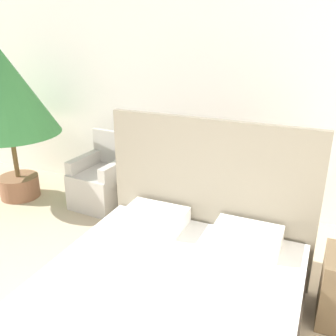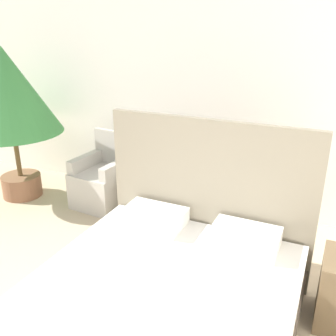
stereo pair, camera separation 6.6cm
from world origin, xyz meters
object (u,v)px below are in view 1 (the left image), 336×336
Objects in this scene: bed at (162,310)px; side_table at (137,196)px; potted_palm at (5,96)px; armchair_near_window_left at (102,183)px; armchair_near_window_right at (177,197)px.

bed reaches higher than side_table.
potted_palm is at bearing -172.41° from side_table.
potted_palm reaches higher than side_table.
bed is 1.16× the size of potted_palm.
side_table is (0.51, -0.04, -0.07)m from armchair_near_window_left.
potted_palm is (-2.76, 1.47, 1.06)m from bed.
potted_palm is at bearing -163.08° from armchair_near_window_left.
bed is at bearing -42.60° from armchair_near_window_left.
side_table is (1.65, 0.22, -1.12)m from potted_palm.
side_table is at bearing 0.21° from armchair_near_window_left.
potted_palm is 4.35× the size of side_table.
potted_palm is at bearing -179.67° from armchair_near_window_right.
side_table is (-0.51, -0.04, -0.07)m from armchair_near_window_right.
bed is 2.37m from armchair_near_window_left.
bed reaches higher than armchair_near_window_left.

